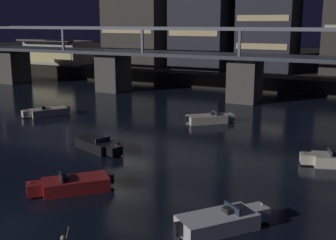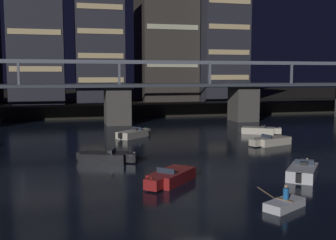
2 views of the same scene
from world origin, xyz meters
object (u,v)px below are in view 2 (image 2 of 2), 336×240
Objects in this scene: speedboat_far_left at (260,130)px; speedboat_near_right at (106,157)px; tower_central at (99,45)px; speedboat_near_center at (133,134)px; tower_east_low at (218,41)px; river_bridge at (117,97)px; tower_west_tall at (37,17)px; dinghy_with_paddler at (285,204)px; speedboat_mid_left at (271,141)px; speedboat_mid_right at (303,171)px; tower_east_tall at (165,12)px; speedboat_far_right at (170,177)px.

speedboat_near_right is at bearing -148.54° from speedboat_far_left.
tower_central reaches higher than speedboat_near_center.
tower_east_low reaches higher than speedboat_far_left.
speedboat_near_right is (-4.00, -26.43, -3.62)m from river_bridge.
river_bridge is 2.78× the size of tower_west_tall.
dinghy_with_paddler reaches higher than speedboat_far_left.
river_bridge is 16.83× the size of speedboat_mid_left.
speedboat_near_right is 15.85m from speedboat_mid_right.
speedboat_near_center is 15.75m from speedboat_mid_left.
speedboat_mid_left is at bearing 72.17° from speedboat_mid_right.
speedboat_near_right is at bearing -93.49° from tower_central.
tower_east_tall reaches higher than speedboat_mid_left.
speedboat_near_center is 0.89× the size of speedboat_near_right.
speedboat_mid_left is at bearing -32.87° from speedboat_near_center.
tower_east_low is at bearing 59.02° from speedboat_near_right.
speedboat_far_left is at bearing 71.76° from speedboat_mid_left.
river_bridge is 2.43× the size of tower_east_tall.
speedboat_mid_left is (-8.57, -39.05, -13.53)m from tower_east_low.
speedboat_mid_right is (-4.17, -12.95, 0.00)m from speedboat_mid_left.
speedboat_mid_left is (13.57, -21.94, -3.62)m from river_bridge.
tower_central is 45.18m from speedboat_near_right.
speedboat_near_center and speedboat_near_right have the same top height.
river_bridge is 24.96m from tower_west_tall.
dinghy_with_paddler reaches higher than speedboat_near_center.
tower_east_tall reaches higher than speedboat_near_center.
speedboat_mid_left is 21.08m from dinghy_with_paddler.
tower_east_low is 8.48× the size of dinghy_with_paddler.
tower_west_tall is 6.89× the size of speedboat_near_center.
tower_east_low is at bearing 0.14° from tower_west_tall.
speedboat_far_right is (-16.49, -20.16, 0.00)m from speedboat_far_left.
tower_central is 0.91× the size of tower_east_low.
tower_east_low is at bearing -23.30° from tower_east_tall.
speedboat_near_center is at bearing 88.16° from speedboat_far_right.
tower_east_tall reaches higher than tower_central.
speedboat_far_right is at bearing -64.93° from speedboat_near_right.
tower_east_low is 62.22m from dinghy_with_paddler.
speedboat_far_right is at bearing 176.31° from speedboat_mid_right.
river_bridge is 30.81× the size of dinghy_with_paddler.
speedboat_near_right and speedboat_mid_left have the same top height.
speedboat_mid_right is 1.65× the size of dinghy_with_paddler.
speedboat_mid_right is (9.06, -21.50, 0.00)m from speedboat_near_center.
speedboat_mid_left is 18.58m from speedboat_far_right.
tower_west_tall reaches higher than speedboat_mid_right.
speedboat_mid_left is (25.80, -38.97, -17.17)m from tower_west_tall.
speedboat_far_left is at bearing 31.46° from speedboat_near_right.
speedboat_far_right is (-12.57, -55.64, -19.44)m from tower_east_tall.
tower_west_tall reaches higher than speedboat_mid_left.
tower_central is at bearing 86.51° from speedboat_near_right.
speedboat_near_center is at bearing -88.55° from river_bridge.
tower_east_low reaches higher than speedboat_mid_left.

